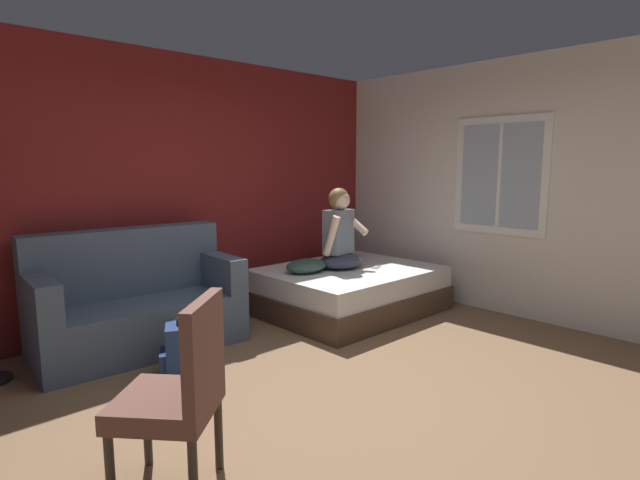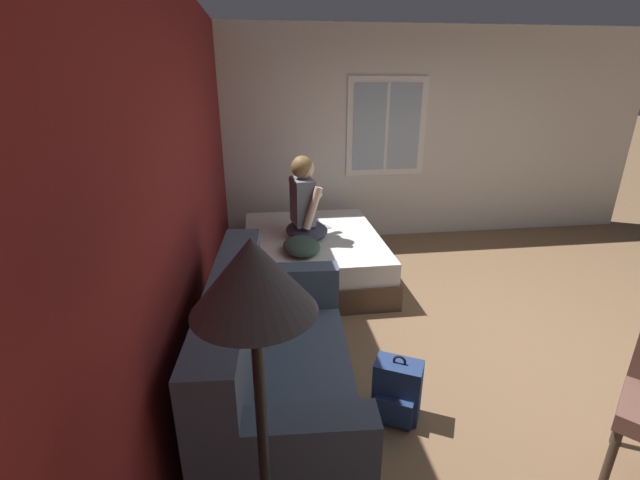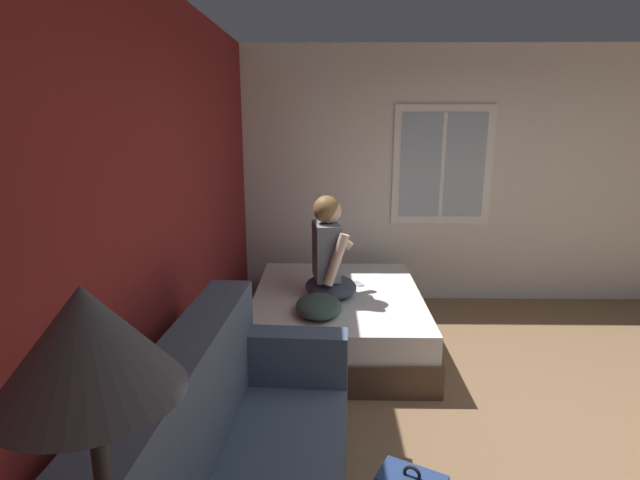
{
  "view_description": "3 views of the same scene",
  "coord_description": "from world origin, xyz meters",
  "views": [
    {
      "loc": [
        -2.27,
        -2.19,
        1.6
      ],
      "look_at": [
        0.84,
        1.15,
        0.91
      ],
      "focal_mm": 28.0,
      "sensor_mm": 36.0,
      "label": 1
    },
    {
      "loc": [
        -2.73,
        2.02,
        2.09
      ],
      "look_at": [
        0.48,
        1.58,
        0.85
      ],
      "focal_mm": 24.0,
      "sensor_mm": 36.0,
      "label": 2
    },
    {
      "loc": [
        -2.52,
        1.6,
        2.0
      ],
      "look_at": [
        0.99,
        1.66,
        1.12
      ],
      "focal_mm": 28.0,
      "sensor_mm": 36.0,
      "label": 3
    }
  ],
  "objects": [
    {
      "name": "ground_plane",
      "position": [
        0.0,
        0.0,
        0.0
      ],
      "size": [
        40.0,
        40.0,
        0.0
      ],
      "primitive_type": "plane",
      "color": "brown"
    },
    {
      "name": "wall_back_accent",
      "position": [
        0.0,
        2.58,
        1.35
      ],
      "size": [
        10.55,
        0.16,
        2.7
      ],
      "primitive_type": "cube",
      "color": "maroon",
      "rests_on": "ground"
    },
    {
      "name": "wall_side_with_window",
      "position": [
        2.85,
        0.01,
        1.35
      ],
      "size": [
        0.19,
        6.39,
        2.7
      ],
      "color": "silver",
      "rests_on": "ground"
    },
    {
      "name": "bed",
      "position": [
        1.62,
        1.51,
        0.24
      ],
      "size": [
        1.85,
        1.5,
        0.48
      ],
      "color": "#4C3828",
      "rests_on": "ground"
    },
    {
      "name": "couch",
      "position": [
        -0.56,
        2.01,
        0.39
      ],
      "size": [
        1.75,
        0.92,
        1.04
      ],
      "color": "#47566B",
      "rests_on": "ground"
    },
    {
      "name": "side_chair",
      "position": [
        -1.22,
        -0.07,
        0.53
      ],
      "size": [
        0.65,
        0.65,
        0.98
      ],
      "color": "#382D23",
      "rests_on": "ground"
    },
    {
      "name": "person_seated",
      "position": [
        1.56,
        1.59,
        0.84
      ],
      "size": [
        0.58,
        0.52,
        0.88
      ],
      "color": "#383D51",
      "rests_on": "bed"
    },
    {
      "name": "backpack",
      "position": [
        -0.58,
        1.22,
        0.19
      ],
      "size": [
        0.33,
        0.35,
        0.46
      ],
      "color": "navy",
      "rests_on": "ground"
    },
    {
      "name": "throw_pillow",
      "position": [
        1.14,
        1.67,
        0.55
      ],
      "size": [
        0.51,
        0.4,
        0.14
      ],
      "primitive_type": "ellipsoid",
      "rotation": [
        0.0,
        0.0,
        0.08
      ],
      "color": "#385147",
      "rests_on": "bed"
    },
    {
      "name": "cell_phone",
      "position": [
        1.86,
        1.32,
        0.48
      ],
      "size": [
        0.16,
        0.12,
        0.01
      ],
      "primitive_type": "cube",
      "rotation": [
        0.0,
        0.0,
        5.13
      ],
      "color": "#B7B7BC",
      "rests_on": "bed"
    }
  ]
}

